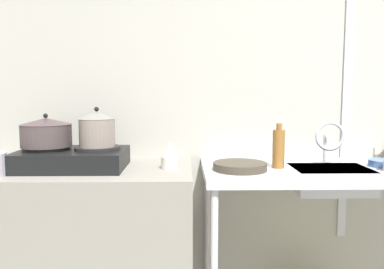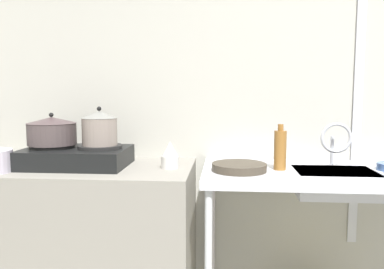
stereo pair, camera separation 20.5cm
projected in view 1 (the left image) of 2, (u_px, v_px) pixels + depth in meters
The scene contains 13 objects.
wall_back at pixel (353, 89), 2.41m from camera, with size 5.29×0.10×2.60m, color #B0AFA4.
wall_metal_strip at pixel (348, 66), 2.34m from camera, with size 0.05×0.01×2.08m, color silver.
counter_concrete at pixel (78, 249), 2.11m from camera, with size 1.22×0.63×0.88m, color gray.
counter_sink at pixel (338, 180), 2.09m from camera, with size 1.44×0.63×0.88m.
stove at pixel (73, 158), 2.06m from camera, with size 0.55×0.38×0.12m.
pot_on_left_burner at pixel (46, 132), 2.04m from camera, with size 0.26×0.26×0.17m.
pot_on_right_burner at pixel (97, 129), 2.04m from camera, with size 0.19×0.19×0.21m.
percolator at pixel (170, 155), 2.05m from camera, with size 0.09×0.09×0.14m.
sink_basin at pixel (330, 179), 2.08m from camera, with size 0.40×0.29×0.13m, color silver.
faucet at pixel (329, 138), 2.17m from camera, with size 0.16×0.09×0.24m.
frying_pan at pixel (240, 166), 2.02m from camera, with size 0.28×0.28×0.04m, color #3E362B.
small_bowl_on_drainboard at pixel (382, 163), 2.11m from camera, with size 0.15×0.15×0.04m, color #4768A5.
bottle_by_sink at pixel (279, 148), 2.07m from camera, with size 0.06×0.06×0.24m.
Camera 1 is at (-1.03, -0.52, 1.29)m, focal length 36.88 mm.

